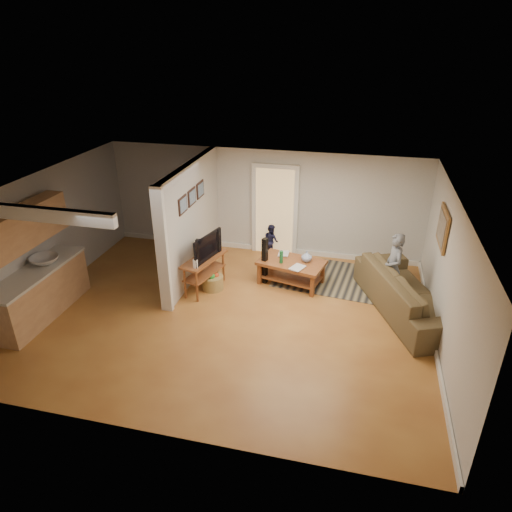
# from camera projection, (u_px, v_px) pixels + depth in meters

# --- Properties ---
(ground) EXTENTS (7.50, 7.50, 0.00)m
(ground) POSITION_uv_depth(u_px,v_px,m) (228.00, 315.00, 8.73)
(ground) COLOR brown
(ground) RESTS_ON ground
(room_shell) EXTENTS (7.54, 6.02, 2.52)m
(room_shell) POSITION_uv_depth(u_px,v_px,m) (179.00, 231.00, 8.69)
(room_shell) COLOR beige
(room_shell) RESTS_ON ground
(area_rug) EXTENTS (2.47, 1.92, 0.01)m
(area_rug) POSITION_uv_depth(u_px,v_px,m) (330.00, 277.00, 10.07)
(area_rug) COLOR black
(area_rug) RESTS_ON ground
(sofa) EXTENTS (2.09, 2.97, 0.81)m
(sofa) POSITION_uv_depth(u_px,v_px,m) (405.00, 311.00, 8.86)
(sofa) COLOR #4C3C26
(sofa) RESTS_ON ground
(coffee_table) EXTENTS (1.50, 1.08, 0.80)m
(coffee_table) POSITION_uv_depth(u_px,v_px,m) (292.00, 266.00, 9.65)
(coffee_table) COLOR brown
(coffee_table) RESTS_ON ground
(tv_console) EXTENTS (0.71, 1.22, 0.99)m
(tv_console) POSITION_uv_depth(u_px,v_px,m) (204.00, 261.00, 9.32)
(tv_console) COLOR brown
(tv_console) RESTS_ON ground
(speaker_left) EXTENTS (0.10, 0.10, 0.95)m
(speaker_left) POSITION_uv_depth(u_px,v_px,m) (199.00, 260.00, 9.78)
(speaker_left) COLOR black
(speaker_left) RESTS_ON ground
(speaker_right) EXTENTS (0.13, 0.13, 1.03)m
(speaker_right) POSITION_uv_depth(u_px,v_px,m) (265.00, 261.00, 9.65)
(speaker_right) COLOR black
(speaker_right) RESTS_ON ground
(toy_basket) EXTENTS (0.45, 0.45, 0.40)m
(toy_basket) POSITION_uv_depth(u_px,v_px,m) (213.00, 282.00, 9.56)
(toy_basket) COLOR olive
(toy_basket) RESTS_ON ground
(child) EXTENTS (0.48, 0.60, 1.43)m
(child) POSITION_uv_depth(u_px,v_px,m) (389.00, 299.00, 9.24)
(child) COLOR slate
(child) RESTS_ON ground
(toddler) EXTENTS (0.50, 0.50, 0.82)m
(toddler) POSITION_uv_depth(u_px,v_px,m) (271.00, 256.00, 11.04)
(toddler) COLOR #1E1E3E
(toddler) RESTS_ON ground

